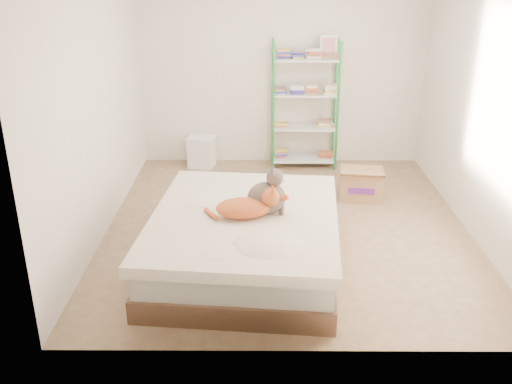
{
  "coord_description": "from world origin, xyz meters",
  "views": [
    {
      "loc": [
        -0.3,
        -5.51,
        2.69
      ],
      "look_at": [
        -0.33,
        -0.55,
        0.62
      ],
      "focal_mm": 40.0,
      "sensor_mm": 36.0,
      "label": 1
    }
  ],
  "objects_px": {
    "grey_cat": "(267,191)",
    "orange_cat": "(243,206)",
    "cardboard_box": "(361,184)",
    "white_bin": "(202,152)",
    "shelf_unit": "(305,102)",
    "bed": "(245,240)"
  },
  "relations": [
    {
      "from": "cardboard_box",
      "to": "white_bin",
      "type": "bearing_deg",
      "value": 159.06
    },
    {
      "from": "shelf_unit",
      "to": "orange_cat",
      "type": "bearing_deg",
      "value": -104.9
    },
    {
      "from": "orange_cat",
      "to": "white_bin",
      "type": "xyz_separation_m",
      "value": [
        -0.64,
        2.78,
        -0.43
      ]
    },
    {
      "from": "orange_cat",
      "to": "cardboard_box",
      "type": "xyz_separation_m",
      "value": [
        1.35,
        1.69,
        -0.47
      ]
    },
    {
      "from": "bed",
      "to": "grey_cat",
      "type": "height_order",
      "value": "grey_cat"
    },
    {
      "from": "shelf_unit",
      "to": "bed",
      "type": "bearing_deg",
      "value": -105.03
    },
    {
      "from": "orange_cat",
      "to": "grey_cat",
      "type": "height_order",
      "value": "grey_cat"
    },
    {
      "from": "bed",
      "to": "grey_cat",
      "type": "relative_size",
      "value": 5.25
    },
    {
      "from": "cardboard_box",
      "to": "white_bin",
      "type": "xyz_separation_m",
      "value": [
        -1.99,
        1.09,
        0.03
      ]
    },
    {
      "from": "bed",
      "to": "shelf_unit",
      "type": "distance_m",
      "value": 2.9
    },
    {
      "from": "orange_cat",
      "to": "cardboard_box",
      "type": "distance_m",
      "value": 2.21
    },
    {
      "from": "grey_cat",
      "to": "shelf_unit",
      "type": "relative_size",
      "value": 0.24
    },
    {
      "from": "shelf_unit",
      "to": "cardboard_box",
      "type": "bearing_deg",
      "value": -61.68
    },
    {
      "from": "cardboard_box",
      "to": "shelf_unit",
      "type": "bearing_deg",
      "value": 126.07
    },
    {
      "from": "grey_cat",
      "to": "shelf_unit",
      "type": "height_order",
      "value": "shelf_unit"
    },
    {
      "from": "grey_cat",
      "to": "cardboard_box",
      "type": "relative_size",
      "value": 0.77
    },
    {
      "from": "grey_cat",
      "to": "cardboard_box",
      "type": "xyz_separation_m",
      "value": [
        1.14,
        1.58,
        -0.56
      ]
    },
    {
      "from": "white_bin",
      "to": "shelf_unit",
      "type": "bearing_deg",
      "value": 1.28
    },
    {
      "from": "grey_cat",
      "to": "shelf_unit",
      "type": "xyz_separation_m",
      "value": [
        0.54,
        2.7,
        0.16
      ]
    },
    {
      "from": "bed",
      "to": "cardboard_box",
      "type": "xyz_separation_m",
      "value": [
        1.34,
        1.61,
        -0.09
      ]
    },
    {
      "from": "orange_cat",
      "to": "cardboard_box",
      "type": "height_order",
      "value": "orange_cat"
    },
    {
      "from": "grey_cat",
      "to": "orange_cat",
      "type": "bearing_deg",
      "value": 116.21
    }
  ]
}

